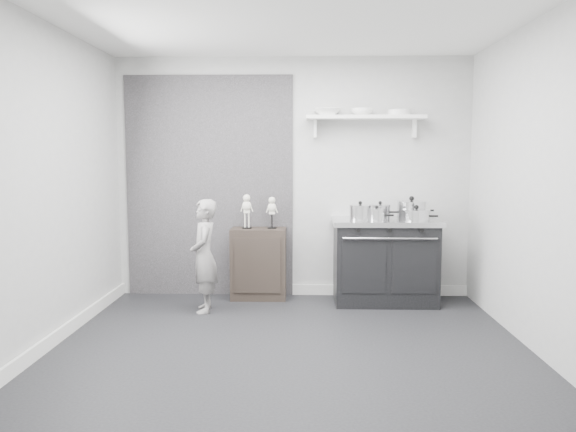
% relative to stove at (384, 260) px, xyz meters
% --- Properties ---
extents(ground, '(4.00, 4.00, 0.00)m').
position_rel_stove_xyz_m(ground, '(-1.01, -1.48, -0.46)').
color(ground, black).
rests_on(ground, ground).
extents(room_shell, '(4.02, 3.62, 2.71)m').
position_rel_stove_xyz_m(room_shell, '(-1.10, -1.33, 1.18)').
color(room_shell, '#A3A3A0').
rests_on(room_shell, ground).
extents(wall_shelf, '(1.30, 0.26, 0.24)m').
position_rel_stove_xyz_m(wall_shelf, '(-0.21, 0.20, 1.55)').
color(wall_shelf, white).
rests_on(wall_shelf, room_shell).
extents(stove, '(1.14, 0.71, 0.92)m').
position_rel_stove_xyz_m(stove, '(0.00, 0.00, 0.00)').
color(stove, black).
rests_on(stove, ground).
extents(side_cabinet, '(0.61, 0.36, 0.79)m').
position_rel_stove_xyz_m(side_cabinet, '(-1.39, 0.13, -0.07)').
color(side_cabinet, black).
rests_on(side_cabinet, ground).
extents(child, '(0.34, 0.46, 1.16)m').
position_rel_stove_xyz_m(child, '(-1.90, -0.43, 0.12)').
color(child, gray).
rests_on(child, ground).
extents(pot_front_left, '(0.32, 0.23, 0.20)m').
position_rel_stove_xyz_m(pot_front_left, '(-0.28, -0.09, 0.54)').
color(pot_front_left, silver).
rests_on(pot_front_left, stove).
extents(pot_back_left, '(0.31, 0.23, 0.19)m').
position_rel_stove_xyz_m(pot_back_left, '(-0.04, 0.10, 0.53)').
color(pot_back_left, silver).
rests_on(pot_back_left, stove).
extents(pot_back_right, '(0.41, 0.32, 0.25)m').
position_rel_stove_xyz_m(pot_back_right, '(0.30, 0.09, 0.55)').
color(pot_back_right, silver).
rests_on(pot_back_right, stove).
extents(pot_front_right, '(0.37, 0.28, 0.17)m').
position_rel_stove_xyz_m(pot_front_right, '(0.30, -0.19, 0.52)').
color(pot_front_right, silver).
rests_on(pot_front_right, stove).
extents(pot_front_center, '(0.27, 0.18, 0.16)m').
position_rel_stove_xyz_m(pot_front_center, '(-0.11, -0.14, 0.52)').
color(pot_front_center, silver).
rests_on(pot_front_center, stove).
extents(skeleton_full, '(0.12, 0.08, 0.44)m').
position_rel_stove_xyz_m(skeleton_full, '(-1.52, 0.13, 0.55)').
color(skeleton_full, beige).
rests_on(skeleton_full, side_cabinet).
extents(skeleton_torso, '(0.11, 0.07, 0.41)m').
position_rel_stove_xyz_m(skeleton_torso, '(-1.24, 0.13, 0.53)').
color(skeleton_torso, beige).
rests_on(skeleton_torso, side_cabinet).
extents(bowl_large, '(0.30, 0.30, 0.07)m').
position_rel_stove_xyz_m(bowl_large, '(-0.63, 0.19, 1.62)').
color(bowl_large, white).
rests_on(bowl_large, wall_shelf).
extents(bowl_small, '(0.24, 0.24, 0.07)m').
position_rel_stove_xyz_m(bowl_small, '(-0.24, 0.19, 1.62)').
color(bowl_small, white).
rests_on(bowl_small, wall_shelf).
extents(plate_stack, '(0.26, 0.26, 0.06)m').
position_rel_stove_xyz_m(plate_stack, '(0.16, 0.19, 1.61)').
color(plate_stack, silver).
rests_on(plate_stack, wall_shelf).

